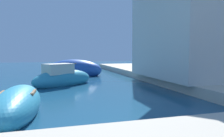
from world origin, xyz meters
name	(u,v)px	position (x,y,z in m)	size (l,w,h in m)	color
quay_promenade	(81,115)	(4.32, -0.37, 0.25)	(44.00, 32.00, 0.50)	#BCB29E
moored_boat_1	(74,70)	(5.63, 13.17, 0.51)	(5.48, 4.21, 1.85)	#1E479E
moored_boat_5	(18,105)	(2.41, 1.10, 0.35)	(1.67, 4.33, 1.24)	teal
moored_boat_6	(62,78)	(4.26, 7.39, 0.45)	(4.37, 3.46, 1.68)	teal
waterfront_building_main	(200,15)	(13.00, 5.60, 4.49)	(7.07, 7.63, 7.85)	beige
quayside_tree	(167,35)	(13.17, 10.06, 3.53)	(3.38, 3.38, 4.73)	brown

